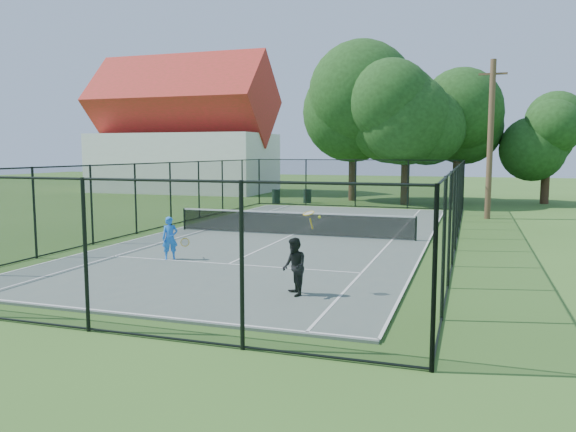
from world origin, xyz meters
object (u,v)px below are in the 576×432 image
(tennis_net, at_px, (292,222))
(trash_bin_right, at_px, (307,196))
(utility_pole, at_px, (490,139))
(player_black, at_px, (294,266))
(trash_bin_left, at_px, (276,196))
(player_blue, at_px, (170,238))

(tennis_net, relative_size, trash_bin_right, 10.82)
(trash_bin_right, height_order, utility_pole, utility_pole)
(tennis_net, distance_m, utility_pole, 12.43)
(utility_pole, height_order, player_black, utility_pole)
(tennis_net, bearing_deg, player_black, -71.92)
(tennis_net, distance_m, player_black, 9.81)
(trash_bin_left, height_order, player_black, player_black)
(tennis_net, bearing_deg, trash_bin_right, 103.94)
(trash_bin_left, distance_m, player_blue, 20.26)
(utility_pole, xyz_separation_m, player_blue, (-9.87, -15.27, -3.39))
(trash_bin_left, xyz_separation_m, utility_pole, (13.34, -4.69, 3.65))
(player_black, bearing_deg, utility_pole, 75.46)
(trash_bin_left, relative_size, utility_pole, 0.12)
(tennis_net, height_order, trash_bin_right, tennis_net)
(utility_pole, height_order, player_blue, utility_pole)
(trash_bin_left, xyz_separation_m, trash_bin_right, (1.88, 1.07, -0.01))
(trash_bin_left, relative_size, player_black, 0.47)
(trash_bin_right, distance_m, player_blue, 21.09)
(tennis_net, height_order, utility_pole, utility_pole)
(player_blue, bearing_deg, utility_pole, 57.11)
(tennis_net, xyz_separation_m, utility_pole, (7.80, 9.00, 3.55))
(trash_bin_right, height_order, player_black, player_black)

